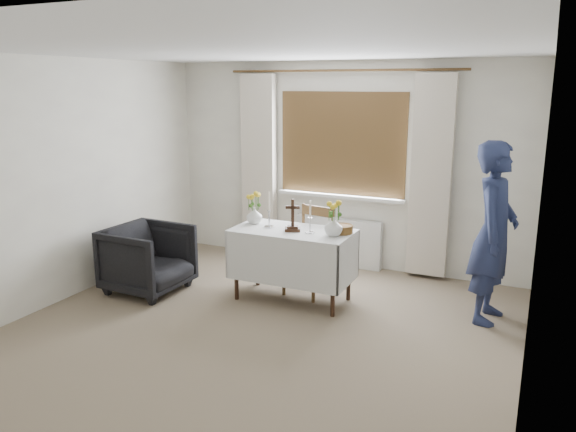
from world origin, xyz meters
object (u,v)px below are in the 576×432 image
object	(u,v)px
wooden_chair	(308,252)
flower_vase_right	(333,227)
armchair	(148,259)
wooden_cross	(293,215)
flower_vase_left	(254,215)
altar_table	(292,265)
person	(494,233)

from	to	relation	value
wooden_chair	flower_vase_right	distance (m)	0.60
armchair	wooden_cross	bearing A→B (deg)	-73.94
flower_vase_left	wooden_chair	bearing A→B (deg)	15.18
altar_table	flower_vase_right	distance (m)	0.66
person	armchair	bearing A→B (deg)	108.48
wooden_cross	flower_vase_right	bearing A→B (deg)	-21.62
wooden_cross	flower_vase_right	world-z (taller)	wooden_cross
armchair	flower_vase_right	world-z (taller)	flower_vase_right
altar_table	flower_vase_left	bearing A→B (deg)	170.49
flower_vase_right	wooden_chair	bearing A→B (deg)	144.71
altar_table	wooden_chair	distance (m)	0.27
flower_vase_left	person	bearing A→B (deg)	6.06
flower_vase_left	wooden_cross	bearing A→B (deg)	-13.25
person	altar_table	bearing A→B (deg)	106.03
person	wooden_cross	xyz separation A→B (m)	(-1.91, -0.38, 0.06)
altar_table	person	bearing A→B (deg)	9.96
wooden_chair	flower_vase_left	bearing A→B (deg)	-154.79
flower_vase_right	wooden_cross	bearing A→B (deg)	-179.51
altar_table	wooden_chair	world-z (taller)	wooden_chair
armchair	flower_vase_right	bearing A→B (deg)	-76.83
altar_table	armchair	xyz separation A→B (m)	(-1.54, -0.42, -0.01)
person	flower_vase_right	world-z (taller)	person
person	flower_vase_left	world-z (taller)	person
armchair	flower_vase_right	xyz separation A→B (m)	(2.00, 0.39, 0.49)
altar_table	flower_vase_right	xyz separation A→B (m)	(0.46, -0.03, 0.48)
person	flower_vase_right	xyz separation A→B (m)	(-1.47, -0.37, -0.01)
armchair	altar_table	bearing A→B (deg)	-72.49
altar_table	person	xyz separation A→B (m)	(1.93, 0.34, 0.48)
wooden_chair	armchair	world-z (taller)	wooden_chair
altar_table	person	size ratio (longest dim) A/B	0.72
wooden_chair	flower_vase_left	distance (m)	0.70
armchair	flower_vase_right	size ratio (longest dim) A/B	4.28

